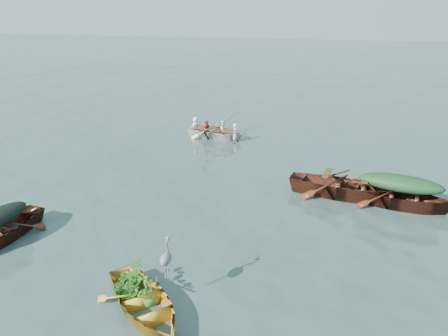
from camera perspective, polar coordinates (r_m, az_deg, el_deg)
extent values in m
plane|color=#364C48|center=(11.93, 0.31, -8.98)|extent=(140.00, 140.00, 0.00)
imported|color=gold|center=(9.52, -10.31, -18.11)|extent=(3.36, 3.31, 0.90)
imported|color=#502412|center=(14.62, 21.67, -4.70)|extent=(4.73, 2.32, 1.07)
imported|color=#572315|center=(14.76, 15.39, -3.68)|extent=(5.17, 2.31, 1.20)
imported|color=white|center=(20.39, -1.18, 3.88)|extent=(4.07, 1.91, 0.91)
ellipsoid|color=#17391A|center=(14.32, 22.08, -1.82)|extent=(2.60, 1.27, 0.52)
imported|color=#26711D|center=(9.51, -11.76, -12.69)|extent=(1.13, 1.13, 0.60)
imported|color=white|center=(20.16, -1.19, 6.15)|extent=(2.89, 1.57, 0.76)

